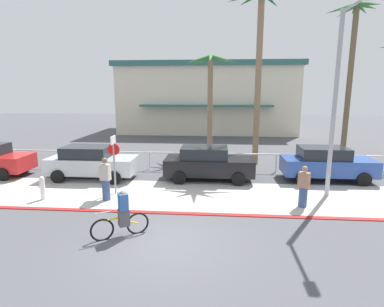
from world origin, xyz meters
name	(u,v)px	position (x,y,z in m)	size (l,w,h in m)	color
ground_plane	(193,164)	(0.00, 10.00, 0.00)	(80.00, 80.00, 0.00)	#4C4C51
sidewalk_strip	(182,195)	(0.00, 4.20, 0.01)	(44.00, 4.00, 0.02)	beige
curb_paint	(176,213)	(0.00, 2.20, 0.01)	(44.00, 0.24, 0.03)	maroon
building_backdrop	(208,97)	(0.29, 26.70, 3.66)	(18.70, 10.82, 7.27)	beige
rail_fence	(191,156)	(0.00, 8.50, 0.84)	(23.68, 0.08, 1.04)	white
stop_sign_bike_lane	(114,156)	(-2.93, 4.20, 1.68)	(0.52, 0.56, 2.56)	gray
bollard_0	(43,188)	(-5.67, 3.20, 0.52)	(0.20, 0.20, 1.00)	white
streetlight_curb	(338,95)	(6.18, 4.42, 4.28)	(0.24, 2.54, 7.50)	#9EA0A5
palm_tree_0	(210,78)	(0.93, 12.75, 5.26)	(3.42, 3.32, 6.79)	#846B4C
palm_tree_1	(260,39)	(3.76, 10.36, 7.29)	(3.74, 3.03, 9.93)	#846B4C
palm_tree_2	(352,44)	(10.22, 13.79, 7.44)	(3.18, 3.07, 10.04)	brown
car_silver_1	(91,162)	(-4.89, 6.42, 0.87)	(4.40, 2.02, 1.69)	#B2B7BC
car_black_2	(208,163)	(1.03, 6.68, 0.87)	(4.40, 2.02, 1.69)	black
car_blue_3	(326,163)	(6.93, 7.14, 0.87)	(4.40, 2.02, 1.69)	#284793
cyclist_yellow_0	(122,215)	(-1.39, 0.26, 0.69)	(1.60, 0.98, 1.50)	black
pedestrian_0	(303,188)	(4.81, 3.26, 0.75)	(0.48, 0.45, 1.64)	#384C7A
pedestrian_1	(106,181)	(-3.04, 3.36, 0.84)	(0.43, 0.36, 1.80)	#384C7A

